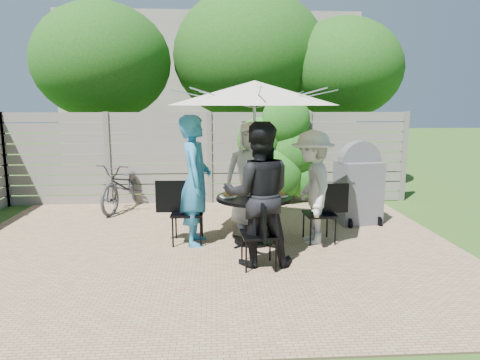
{
  "coord_description": "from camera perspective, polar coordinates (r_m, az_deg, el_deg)",
  "views": [
    {
      "loc": [
        0.09,
        -5.53,
        1.99
      ],
      "look_at": [
        0.47,
        0.6,
        0.9
      ],
      "focal_mm": 32.0,
      "sensor_mm": 36.0,
      "label": 1
    }
  ],
  "objects": [
    {
      "name": "person_back",
      "position": [
        6.88,
        1.46,
        0.63
      ],
      "size": [
        0.86,
        0.58,
        1.73
      ],
      "primitive_type": "imported",
      "rotation": [
        0.0,
        0.0,
        6.25
      ],
      "color": "beige",
      "rests_on": "ground"
    },
    {
      "name": "chair_right",
      "position": [
        6.34,
        10.64,
        -5.94
      ],
      "size": [
        0.64,
        0.45,
        0.87
      ],
      "rotation": [
        0.0,
        0.0,
        3.21
      ],
      "color": "black",
      "rests_on": "ground"
    },
    {
      "name": "bbq_grill",
      "position": [
        7.42,
        15.48,
        -0.82
      ],
      "size": [
        0.76,
        0.63,
        1.4
      ],
      "rotation": [
        0.0,
        0.0,
        0.16
      ],
      "color": "#57575C",
      "rests_on": "ground"
    },
    {
      "name": "person_front",
      "position": [
        5.25,
        2.45,
        -1.99
      ],
      "size": [
        0.89,
        0.71,
        1.79
      ],
      "primitive_type": "imported",
      "rotation": [
        0.0,
        0.0,
        3.11
      ],
      "color": "black",
      "rests_on": "ground"
    },
    {
      "name": "glass_back",
      "position": [
        6.33,
        0.79,
        -1.08
      ],
      "size": [
        0.07,
        0.07,
        0.14
      ],
      "primitive_type": "cylinder",
      "color": "silver",
      "rests_on": "patio_table"
    },
    {
      "name": "plate_left",
      "position": [
        6.08,
        -1.51,
        -1.99
      ],
      "size": [
        0.26,
        0.26,
        0.06
      ],
      "color": "white",
      "rests_on": "patio_table"
    },
    {
      "name": "syrup_jug",
      "position": [
        6.13,
        1.29,
        -1.37
      ],
      "size": [
        0.09,
        0.09,
        0.16
      ],
      "primitive_type": "cylinder",
      "color": "#59280C",
      "rests_on": "patio_table"
    },
    {
      "name": "backyard_envelope",
      "position": [
        15.84,
        -3.62,
        12.27
      ],
      "size": [
        60.0,
        60.0,
        5.0
      ],
      "color": "#34561A",
      "rests_on": "ground"
    },
    {
      "name": "plate_right",
      "position": [
        6.12,
        5.24,
        -1.94
      ],
      "size": [
        0.26,
        0.26,
        0.06
      ],
      "color": "white",
      "rests_on": "patio_table"
    },
    {
      "name": "chair_front",
      "position": [
        5.29,
        2.52,
        -9.04
      ],
      "size": [
        0.45,
        0.64,
        0.87
      ],
      "rotation": [
        0.0,
        0.0,
        1.64
      ],
      "color": "black",
      "rests_on": "ground"
    },
    {
      "name": "patio_table",
      "position": [
        6.15,
        1.87,
        -4.11
      ],
      "size": [
        1.1,
        1.1,
        0.7
      ],
      "rotation": [
        0.0,
        0.0,
        -0.03
      ],
      "color": "black",
      "rests_on": "ground"
    },
    {
      "name": "glass_right",
      "position": [
        6.21,
        4.22,
        -1.34
      ],
      "size": [
        0.07,
        0.07,
        0.14
      ],
      "primitive_type": "cylinder",
      "color": "silver",
      "rests_on": "patio_table"
    },
    {
      "name": "chair_left",
      "position": [
        6.22,
        -7.11,
        -5.99
      ],
      "size": [
        0.68,
        0.46,
        0.93
      ],
      "rotation": [
        0.0,
        0.0,
        6.25
      ],
      "color": "black",
      "rests_on": "ground"
    },
    {
      "name": "coffee_cup",
      "position": [
        6.31,
        2.67,
        -1.23
      ],
      "size": [
        0.08,
        0.08,
        0.12
      ],
      "primitive_type": "cylinder",
      "color": "#C6B293",
      "rests_on": "patio_table"
    },
    {
      "name": "plate_front",
      "position": [
        5.74,
        2.1,
        -2.72
      ],
      "size": [
        0.26,
        0.26,
        0.06
      ],
      "color": "white",
      "rests_on": "patio_table"
    },
    {
      "name": "umbrella",
      "position": [
        5.96,
        1.96,
        11.51
      ],
      "size": [
        2.46,
        2.46,
        2.31
      ],
      "rotation": [
        0.0,
        0.0,
        -0.03
      ],
      "color": "silver",
      "rests_on": "ground"
    },
    {
      "name": "glass_front",
      "position": [
        5.84,
        3.07,
        -2.05
      ],
      "size": [
        0.07,
        0.07,
        0.14
      ],
      "primitive_type": "cylinder",
      "color": "silver",
      "rests_on": "patio_table"
    },
    {
      "name": "bicycle",
      "position": [
        8.45,
        -15.03,
        -0.72
      ],
      "size": [
        1.06,
        1.86,
        0.93
      ],
      "primitive_type": "imported",
      "rotation": [
        0.0,
        0.0,
        -0.27
      ],
      "color": "#333338",
      "rests_on": "ground"
    },
    {
      "name": "person_left",
      "position": [
        6.06,
        -5.97,
        -0.12
      ],
      "size": [
        0.46,
        0.69,
        1.85
      ],
      "primitive_type": "imported",
      "rotation": [
        0.0,
        0.0,
        7.82
      ],
      "color": "teal",
      "rests_on": "ground"
    },
    {
      "name": "chair_back",
      "position": [
        7.14,
        1.38,
        -4.01
      ],
      "size": [
        0.43,
        0.63,
        0.85
      ],
      "rotation": [
        0.0,
        0.0,
        4.65
      ],
      "color": "black",
      "rests_on": "ground"
    },
    {
      "name": "person_right",
      "position": [
        6.18,
        9.59,
        -1.0
      ],
      "size": [
        0.64,
        1.08,
        1.64
      ],
      "primitive_type": "imported",
      "rotation": [
        0.0,
        0.0,
        4.68
      ],
      "color": "silver",
      "rests_on": "ground"
    },
    {
      "name": "plate_back",
      "position": [
        6.44,
        1.68,
        -1.3
      ],
      "size": [
        0.26,
        0.26,
        0.06
      ],
      "color": "white",
      "rests_on": "patio_table"
    }
  ]
}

